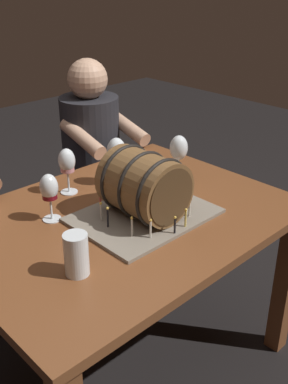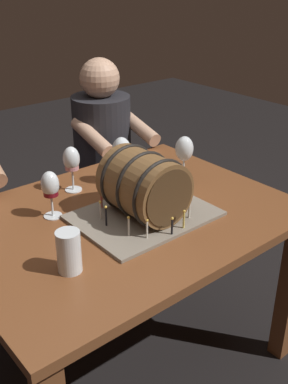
# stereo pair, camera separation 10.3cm
# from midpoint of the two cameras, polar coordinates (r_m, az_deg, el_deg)

# --- Properties ---
(ground_plane) EXTENTS (8.00, 8.00, 0.00)m
(ground_plane) POSITION_cam_midpoint_polar(r_m,az_deg,el_deg) (2.14, -0.74, -19.97)
(ground_plane) COLOR black
(dining_table) EXTENTS (1.22, 0.92, 0.73)m
(dining_table) POSITION_cam_midpoint_polar(r_m,az_deg,el_deg) (1.75, -0.85, -5.93)
(dining_table) COLOR brown
(dining_table) RESTS_ON ground
(barrel_cake) EXTENTS (0.49, 0.37, 0.25)m
(barrel_cake) POSITION_cam_midpoint_polar(r_m,az_deg,el_deg) (1.63, 1.82, 0.42)
(barrel_cake) COLOR gray
(barrel_cake) RESTS_ON dining_table
(wine_glass_amber) EXTENTS (0.08, 0.08, 0.20)m
(wine_glass_amber) POSITION_cam_midpoint_polar(r_m,az_deg,el_deg) (1.89, -1.21, 4.78)
(wine_glass_amber) COLOR white
(wine_glass_amber) RESTS_ON dining_table
(wine_glass_red) EXTENTS (0.07, 0.07, 0.18)m
(wine_glass_red) POSITION_cam_midpoint_polar(r_m,az_deg,el_deg) (1.65, -9.77, 0.62)
(wine_glass_red) COLOR white
(wine_glass_red) RESTS_ON dining_table
(wine_glass_rose) EXTENTS (0.07, 0.07, 0.19)m
(wine_glass_rose) POSITION_cam_midpoint_polar(r_m,az_deg,el_deg) (1.84, -7.37, 3.79)
(wine_glass_rose) COLOR white
(wine_glass_rose) RESTS_ON dining_table
(wine_glass_empty) EXTENTS (0.08, 0.08, 0.20)m
(wine_glass_empty) POSITION_cam_midpoint_polar(r_m,az_deg,el_deg) (1.91, 6.56, 5.18)
(wine_glass_empty) COLOR white
(wine_glass_empty) RESTS_ON dining_table
(beer_pint) EXTENTS (0.07, 0.07, 0.13)m
(beer_pint) POSITION_cam_midpoint_polar(r_m,az_deg,el_deg) (1.38, -7.12, -7.58)
(beer_pint) COLOR white
(beer_pint) RESTS_ON dining_table
(person_seated_right) EXTENTS (0.36, 0.46, 1.14)m
(person_seated_right) POSITION_cam_midpoint_polar(r_m,az_deg,el_deg) (2.53, -3.79, 1.94)
(person_seated_right) COLOR black
(person_seated_right) RESTS_ON ground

